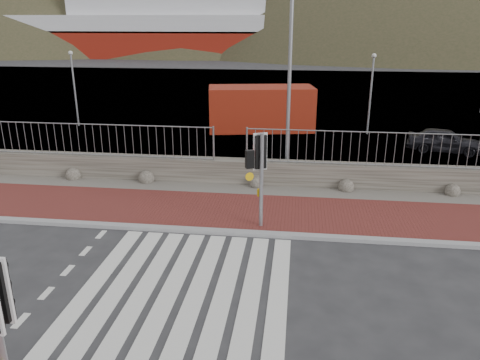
# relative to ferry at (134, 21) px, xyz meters

# --- Properties ---
(ground) EXTENTS (220.00, 220.00, 0.00)m
(ground) POSITION_rel_ferry_xyz_m (24.65, -67.90, -5.36)
(ground) COLOR #28282B
(ground) RESTS_ON ground
(sidewalk_far) EXTENTS (40.00, 3.00, 0.08)m
(sidewalk_far) POSITION_rel_ferry_xyz_m (24.65, -63.40, -5.32)
(sidewalk_far) COLOR maroon
(sidewalk_far) RESTS_ON ground
(kerb_far) EXTENTS (40.00, 0.25, 0.12)m
(kerb_far) POSITION_rel_ferry_xyz_m (24.65, -64.90, -5.31)
(kerb_far) COLOR gray
(kerb_far) RESTS_ON ground
(zebra_crossing) EXTENTS (4.62, 5.60, 0.01)m
(zebra_crossing) POSITION_rel_ferry_xyz_m (24.65, -67.90, -5.36)
(zebra_crossing) COLOR silver
(zebra_crossing) RESTS_ON ground
(gravel_strip) EXTENTS (40.00, 1.50, 0.06)m
(gravel_strip) POSITION_rel_ferry_xyz_m (24.65, -61.40, -5.33)
(gravel_strip) COLOR #59544C
(gravel_strip) RESTS_ON ground
(stone_wall) EXTENTS (40.00, 0.60, 0.90)m
(stone_wall) POSITION_rel_ferry_xyz_m (24.65, -60.60, -4.91)
(stone_wall) COLOR #464239
(stone_wall) RESTS_ON ground
(railing) EXTENTS (18.07, 0.07, 1.22)m
(railing) POSITION_rel_ferry_xyz_m (24.65, -60.75, -3.54)
(railing) COLOR gray
(railing) RESTS_ON stone_wall
(quay) EXTENTS (120.00, 40.00, 0.50)m
(quay) POSITION_rel_ferry_xyz_m (24.65, -40.00, -5.36)
(quay) COLOR #4C4C4F
(quay) RESTS_ON ground
(water) EXTENTS (220.00, 50.00, 0.05)m
(water) POSITION_rel_ferry_xyz_m (24.65, -5.00, -5.36)
(water) COLOR #3F4C54
(water) RESTS_ON ground
(ferry) EXTENTS (50.00, 16.00, 20.00)m
(ferry) POSITION_rel_ferry_xyz_m (0.00, 0.00, 0.00)
(ferry) COLOR maroon
(ferry) RESTS_ON ground
(hills_backdrop) EXTENTS (254.00, 90.00, 100.00)m
(hills_backdrop) POSITION_rel_ferry_xyz_m (31.40, 20.00, -28.42)
(hills_backdrop) COLOR #30311D
(hills_backdrop) RESTS_ON ground
(traffic_signal_far) EXTENTS (0.69, 0.46, 2.81)m
(traffic_signal_far) POSITION_rel_ferry_xyz_m (26.04, -64.39, -3.31)
(traffic_signal_far) COLOR gray
(traffic_signal_far) RESTS_ON ground
(streetlight) EXTENTS (1.62, 0.47, 7.69)m
(streetlight) POSITION_rel_ferry_xyz_m (26.78, -59.83, -1.03)
(streetlight) COLOR gray
(streetlight) RESTS_ON ground
(shipping_container) EXTENTS (5.90, 3.27, 2.32)m
(shipping_container) POSITION_rel_ferry_xyz_m (25.00, -51.66, -4.20)
(shipping_container) COLOR maroon
(shipping_container) RESTS_ON ground
(car_a) EXTENTS (3.40, 2.00, 1.09)m
(car_a) POSITION_rel_ferry_xyz_m (33.63, -55.18, -4.82)
(car_a) COLOR black
(car_a) RESTS_ON ground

